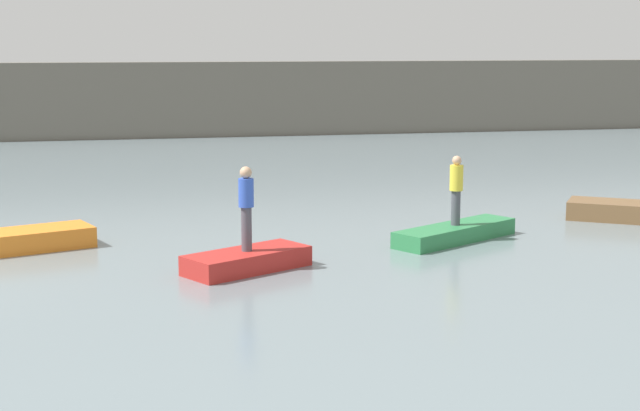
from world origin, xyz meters
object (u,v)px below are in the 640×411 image
rowboat_orange (15,241)px  person_blue_shirt (246,204)px  rowboat_brown (621,211)px  person_yellow_shirt (456,187)px  rowboat_green (455,233)px  rowboat_red (247,261)px

rowboat_orange → person_blue_shirt: bearing=-51.2°
rowboat_brown → person_yellow_shirt: person_yellow_shirt is taller
rowboat_brown → person_blue_shirt: person_blue_shirt is taller
rowboat_orange → person_blue_shirt: size_ratio=1.96×
rowboat_brown → person_yellow_shirt: (-5.32, -1.65, 1.07)m
person_blue_shirt → rowboat_brown: bearing=18.6°
rowboat_green → rowboat_orange: bearing=143.3°
person_yellow_shirt → rowboat_orange: bearing=174.0°
rowboat_green → rowboat_red: bearing=169.2°
rowboat_orange → person_yellow_shirt: 10.37m
person_blue_shirt → person_yellow_shirt: 5.67m
person_blue_shirt → person_yellow_shirt: bearing=19.9°
rowboat_orange → person_yellow_shirt: (10.26, -1.08, 1.08)m
rowboat_green → person_yellow_shirt: person_yellow_shirt is taller
rowboat_orange → person_blue_shirt: 5.90m
rowboat_green → rowboat_brown: bearing=-13.5°
rowboat_red → rowboat_brown: (10.65, 3.58, 0.04)m
rowboat_brown → person_blue_shirt: bearing=-127.9°
rowboat_green → person_yellow_shirt: bearing=149.3°
rowboat_red → person_blue_shirt: bearing=-119.1°
rowboat_red → person_blue_shirt: size_ratio=1.51×
person_blue_shirt → person_yellow_shirt: person_blue_shirt is taller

